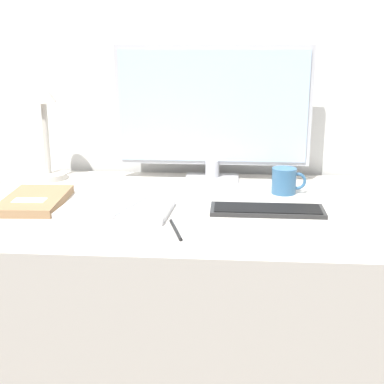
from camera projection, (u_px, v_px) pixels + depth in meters
wall_back at (220, 39)px, 1.88m from camera, size 3.60×0.05×2.40m
desk at (213, 316)px, 1.67m from camera, size 1.44×0.80×0.73m
monitor at (213, 110)px, 1.81m from camera, size 0.66×0.11×0.46m
keyboard at (267, 210)px, 1.52m from camera, size 0.32×0.11×0.01m
laptop at (117, 209)px, 1.51m from camera, size 0.32×0.22×0.02m
ereader at (113, 203)px, 1.51m from camera, size 0.17×0.22×0.01m
desk_lamp at (45, 127)px, 1.83m from camera, size 0.13×0.13×0.33m
notebook at (35, 200)px, 1.59m from camera, size 0.18×0.28×0.03m
coffee_mug at (285, 181)px, 1.69m from camera, size 0.11×0.08×0.08m
pen at (176, 230)px, 1.37m from camera, size 0.05×0.14×0.01m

